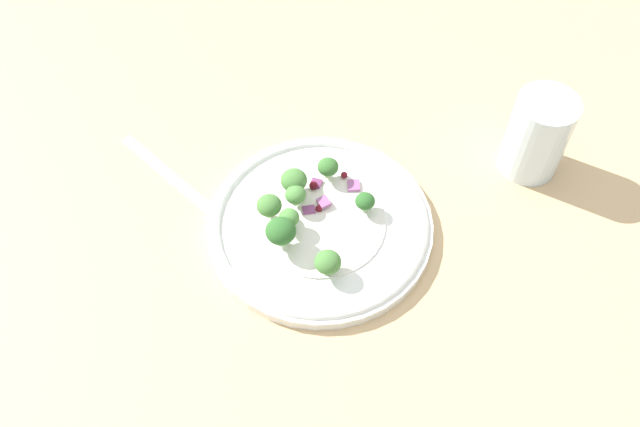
{
  "coord_description": "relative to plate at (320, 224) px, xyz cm",
  "views": [
    {
      "loc": [
        35.8,
        17.85,
        57.05
      ],
      "look_at": [
        0.7,
        1.6,
        2.7
      ],
      "focal_mm": 37.48,
      "sensor_mm": 36.0,
      "label": 1
    }
  ],
  "objects": [
    {
      "name": "broccoli_floret_5",
      "position": [
        4.23,
        -2.19,
        2.95
      ],
      "size": [
        2.99,
        2.99,
        3.03
      ],
      "color": "#8EB77A",
      "rests_on": "plate"
    },
    {
      "name": "broccoli_floret_3",
      "position": [
        2.14,
        -2.38,
        2.38
      ],
      "size": [
        2.06,
        2.06,
        2.09
      ],
      "color": "#ADD18E",
      "rests_on": "plate"
    },
    {
      "name": "cranberry_0",
      "position": [
        -1.23,
        -0.69,
        0.73
      ],
      "size": [
        0.74,
        0.74,
        0.74
      ],
      "primitive_type": "sphere",
      "color": "maroon",
      "rests_on": "plate"
    },
    {
      "name": "onion_bit_3",
      "position": [
        -5.49,
        1.37,
        0.71
      ],
      "size": [
        1.83,
        1.77,
        0.4
      ],
      "primitive_type": "cube",
      "rotation": [
        0.0,
        0.0,
        0.48
      ],
      "color": "#A35B93",
      "rests_on": "plate"
    },
    {
      "name": "plate",
      "position": [
        0.0,
        0.0,
        0.0
      ],
      "size": [
        23.07,
        23.07,
        1.7
      ],
      "color": "white",
      "rests_on": "ground_plane"
    },
    {
      "name": "onion_bit_4",
      "position": [
        -4.15,
        -2.38,
        0.62
      ],
      "size": [
        1.2,
        1.26,
        0.4
      ],
      "primitive_type": "cube",
      "rotation": [
        0.0,
        0.0,
        0.11
      ],
      "color": "#843D75",
      "rests_on": "plate"
    },
    {
      "name": "water_glass",
      "position": [
        -17.45,
        17.1,
        3.9
      ],
      "size": [
        6.42,
        6.42,
        9.53
      ],
      "primitive_type": "cylinder",
      "color": "silver",
      "rests_on": "ground_plane"
    },
    {
      "name": "broccoli_floret_4",
      "position": [
        1.74,
        -4.77,
        2.57
      ],
      "size": [
        2.52,
        2.52,
        2.55
      ],
      "color": "#ADD18E",
      "rests_on": "plate"
    },
    {
      "name": "broccoli_floret_6",
      "position": [
        -2.27,
        -4.0,
        2.4
      ],
      "size": [
        2.74,
        2.74,
        2.77
      ],
      "color": "#ADD18E",
      "rests_on": "plate"
    },
    {
      "name": "fork",
      "position": [
        1.54,
        -15.3,
        -0.61
      ],
      "size": [
        7.72,
        18.18,
        0.5
      ],
      "color": "silver",
      "rests_on": "ground_plane"
    },
    {
      "name": "broccoli_floret_1",
      "position": [
        -3.15,
        3.56,
        2.02
      ],
      "size": [
        2.03,
        2.03,
        2.05
      ],
      "color": "#8EB77A",
      "rests_on": "plate"
    },
    {
      "name": "onion_bit_1",
      "position": [
        2.59,
        -2.89,
        0.8
      ],
      "size": [
        1.28,
        1.17,
        0.4
      ],
      "primitive_type": "cube",
      "rotation": [
        0.0,
        0.0,
        0.22
      ],
      "color": "#A35B93",
      "rests_on": "plate"
    },
    {
      "name": "broccoli_floret_7",
      "position": [
        -5.45,
        -1.33,
        2.29
      ],
      "size": [
        2.21,
        2.21,
        2.24
      ],
      "color": "#9EC684",
      "rests_on": "plate"
    },
    {
      "name": "dressing_pool",
      "position": [
        0.0,
        0.0,
        0.44
      ],
      "size": [
        13.38,
        13.38,
        0.2
      ],
      "primitive_type": "cylinder",
      "color": "white",
      "rests_on": "plate"
    },
    {
      "name": "onion_bit_0",
      "position": [
        -2.0,
        -0.51,
        1.0
      ],
      "size": [
        1.66,
        1.69,
        0.39
      ],
      "primitive_type": "cube",
      "rotation": [
        0.0,
        0.0,
        0.95
      ],
      "color": "#A35B93",
      "rests_on": "plate"
    },
    {
      "name": "broccoli_floret_2",
      "position": [
        -0.65,
        -3.05,
        2.37
      ],
      "size": [
        2.14,
        2.14,
        2.17
      ],
      "color": "#8EB77A",
      "rests_on": "plate"
    },
    {
      "name": "cranberry_1",
      "position": [
        -3.52,
        -2.38,
        1.0
      ],
      "size": [
        0.92,
        0.92,
        0.92
      ],
      "primitive_type": "sphere",
      "color": "#4C0A14",
      "rests_on": "plate"
    },
    {
      "name": "ground_plane",
      "position": [
        -0.7,
        -1.6,
        -1.86
      ],
      "size": [
        180.0,
        180.0,
        2.0
      ],
      "primitive_type": "cube",
      "color": "tan"
    },
    {
      "name": "onion_bit_2",
      "position": [
        -0.67,
        -1.69,
        0.61
      ],
      "size": [
        1.53,
        1.61,
        0.4
      ],
      "primitive_type": "cube",
      "rotation": [
        0.0,
        0.0,
        2.18
      ],
      "color": "#843D75",
      "rests_on": "plate"
    },
    {
      "name": "broccoli_floret_0",
      "position": [
        5.1,
        3.17,
        2.24
      ],
      "size": [
        2.57,
        2.57,
        2.6
      ],
      "color": "#8EB77A",
      "rests_on": "plate"
    },
    {
      "name": "cranberry_2",
      "position": [
        -6.23,
        -0.06,
        0.92
      ],
      "size": [
        0.72,
        0.72,
        0.72
      ],
      "primitive_type": "sphere",
      "color": "maroon",
      "rests_on": "plate"
    }
  ]
}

